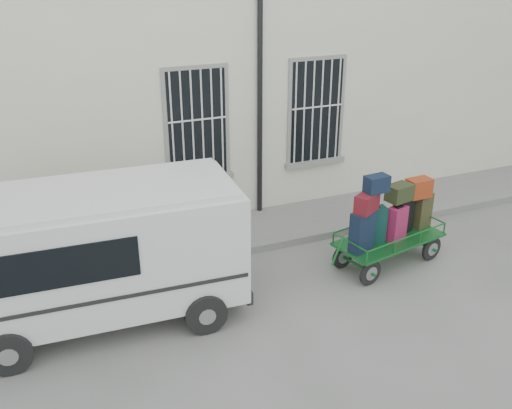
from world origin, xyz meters
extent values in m
plane|color=#63635F|center=(0.00, 0.00, 0.00)|extent=(80.00, 80.00, 0.00)
cube|color=beige|center=(0.00, 5.50, 3.00)|extent=(24.00, 5.00, 6.00)
cylinder|color=black|center=(0.95, 2.92, 2.80)|extent=(0.11, 0.11, 5.60)
cube|color=black|center=(-0.40, 2.98, 2.25)|extent=(1.20, 0.08, 2.20)
cube|color=gray|center=(-0.40, 2.96, 1.09)|extent=(1.45, 0.22, 0.12)
cube|color=black|center=(2.30, 2.98, 2.25)|extent=(1.20, 0.08, 2.20)
cube|color=gray|center=(2.30, 2.96, 1.09)|extent=(1.45, 0.22, 0.12)
cube|color=slate|center=(0.00, 2.20, 0.07)|extent=(24.00, 1.70, 0.15)
cylinder|color=black|center=(1.64, -0.48, 0.24)|extent=(0.48, 0.15, 0.47)
cylinder|color=gray|center=(1.64, -0.48, 0.24)|extent=(0.27, 0.13, 0.26)
cylinder|color=black|center=(1.50, 0.23, 0.24)|extent=(0.48, 0.15, 0.47)
cylinder|color=gray|center=(1.50, 0.23, 0.24)|extent=(0.27, 0.13, 0.26)
cylinder|color=black|center=(3.22, -0.16, 0.24)|extent=(0.48, 0.15, 0.47)
cylinder|color=gray|center=(3.22, -0.16, 0.24)|extent=(0.27, 0.13, 0.26)
cylinder|color=black|center=(3.07, 0.55, 0.24)|extent=(0.48, 0.15, 0.47)
cylinder|color=gray|center=(3.07, 0.55, 0.24)|extent=(0.27, 0.13, 0.26)
cube|color=#155E24|center=(2.36, 0.04, 0.52)|extent=(2.23, 1.34, 0.05)
cylinder|color=#155E24|center=(1.10, -0.22, 0.66)|extent=(0.28, 0.09, 0.53)
cube|color=#101C32|center=(1.60, -0.17, 0.92)|extent=(0.49, 0.36, 0.75)
cube|color=black|center=(1.60, -0.17, 1.30)|extent=(0.19, 0.15, 0.03)
cube|color=#0C2C2D|center=(1.97, 0.04, 0.88)|extent=(0.48, 0.28, 0.68)
cube|color=black|center=(1.97, 0.04, 1.24)|extent=(0.20, 0.15, 0.03)
cube|color=maroon|center=(2.42, -0.07, 0.88)|extent=(0.42, 0.32, 0.66)
cube|color=black|center=(2.42, -0.07, 1.22)|extent=(0.17, 0.13, 0.03)
cube|color=black|center=(2.73, 0.18, 0.91)|extent=(0.45, 0.37, 0.73)
cube|color=black|center=(2.73, 0.18, 1.29)|extent=(0.18, 0.15, 0.03)
cube|color=#39321C|center=(3.20, 0.22, 0.89)|extent=(0.42, 0.32, 0.69)
cube|color=black|center=(3.20, 0.22, 1.24)|extent=(0.17, 0.14, 0.03)
cube|color=maroon|center=(1.67, -0.15, 1.45)|extent=(0.55, 0.47, 0.33)
cube|color=#2B2D16|center=(2.49, 0.06, 1.43)|extent=(0.52, 0.41, 0.30)
cube|color=maroon|center=(3.00, 0.16, 1.41)|extent=(0.46, 0.31, 0.35)
cube|color=#101C32|center=(1.86, -0.12, 1.77)|extent=(0.43, 0.28, 0.30)
cube|color=white|center=(-2.83, 0.31, 1.25)|extent=(4.38, 2.08, 1.75)
cube|color=white|center=(-2.83, 0.31, 2.16)|extent=(4.18, 1.92, 0.10)
cube|color=black|center=(-3.46, -0.59, 1.54)|extent=(2.14, 0.15, 0.60)
cube|color=black|center=(-0.68, 0.19, 1.54)|extent=(0.11, 1.37, 0.54)
cube|color=black|center=(-0.69, 0.19, 0.42)|extent=(0.19, 1.81, 0.21)
cube|color=white|center=(-0.65, 0.19, 0.64)|extent=(0.05, 0.41, 0.12)
cylinder|color=black|center=(-4.29, -0.51, 0.33)|extent=(0.67, 0.25, 0.66)
cylinder|color=black|center=(-4.19, 1.28, 0.33)|extent=(0.67, 0.25, 0.66)
cylinder|color=black|center=(-1.47, -0.66, 0.33)|extent=(0.67, 0.25, 0.66)
cylinder|color=black|center=(-1.37, 1.13, 0.33)|extent=(0.67, 0.25, 0.66)
camera|label=1|loc=(-3.57, -7.74, 5.42)|focal=40.00mm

